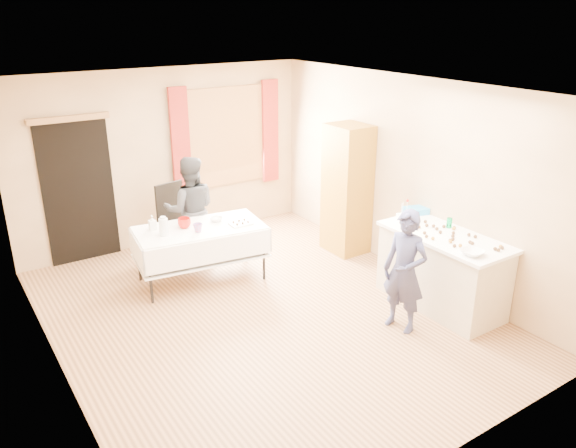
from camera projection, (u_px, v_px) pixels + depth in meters
floor at (263, 314)px, 6.64m from camera, size 4.50×5.50×0.02m
ceiling at (259, 88)px, 5.70m from camera, size 4.50×5.50×0.02m
wall_back at (165, 157)px, 8.31m from camera, size 4.50×0.02×2.60m
wall_front at (460, 317)px, 4.03m from camera, size 4.50×0.02×2.60m
wall_left at (45, 257)px, 5.00m from camera, size 0.02×5.50×2.60m
wall_right at (409, 177)px, 7.34m from camera, size 0.02×5.50×2.60m
window_frame at (226, 137)px, 8.73m from camera, size 1.32×0.06×1.52m
window_pane at (226, 137)px, 8.71m from camera, size 1.20×0.02×1.40m
curtain_left at (181, 143)px, 8.28m from camera, size 0.28×0.06×1.65m
curtain_right at (270, 131)px, 9.09m from camera, size 0.28×0.06×1.65m
doorway at (79, 192)px, 7.73m from camera, size 0.95×0.04×2.00m
door_lintel at (69, 119)px, 7.33m from camera, size 1.05×0.06×0.08m
cabinet at (347, 189)px, 8.05m from camera, size 0.50×0.60×1.87m
counter at (442, 270)px, 6.68m from camera, size 0.74×1.56×0.91m
party_table at (201, 249)px, 7.29m from camera, size 1.75×1.06×0.75m
chair at (179, 236)px, 8.04m from camera, size 0.52×0.52×1.07m
girl at (405, 271)px, 6.10m from camera, size 0.68×0.59×1.39m
woman at (191, 210)px, 7.77m from camera, size 1.15×1.11×1.51m
soda_can at (449, 223)px, 6.71m from camera, size 0.08×0.08×0.12m
mixing_bowl at (472, 252)px, 5.97m from camera, size 0.28×0.28×0.06m
foam_block at (403, 217)px, 6.96m from camera, size 0.17×0.14×0.08m
blue_basket at (416, 211)px, 7.18m from camera, size 0.35×0.28×0.08m
pitcher at (164, 227)px, 6.88m from camera, size 0.14×0.14×0.22m
cup_red at (184, 223)px, 7.14m from camera, size 0.23×0.23×0.13m
cup_rainbow at (198, 228)px, 7.01m from camera, size 0.21×0.21×0.11m
small_bowl at (217, 219)px, 7.37m from camera, size 0.26×0.26×0.05m
pastry_tray at (241, 224)px, 7.27m from camera, size 0.29×0.21×0.02m
bottle at (152, 223)px, 7.06m from camera, size 0.10×0.10×0.19m
cake_balls at (453, 236)px, 6.43m from camera, size 0.51×1.09×0.04m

